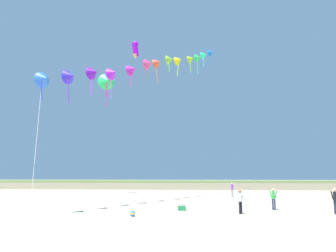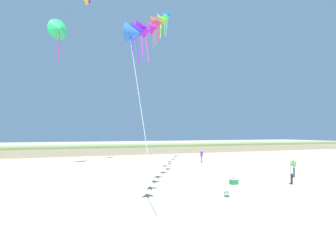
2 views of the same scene
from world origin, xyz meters
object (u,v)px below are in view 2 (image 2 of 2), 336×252
Objects in this scene: beach_cooler at (234,182)px; beach_ball at (227,194)px; person_near_left at (293,167)px; person_mid_center at (292,172)px; large_kite_low_lead at (59,29)px; person_far_left at (202,155)px.

beach_cooler is 4.53m from beach_ball.
person_mid_center is (-2.84, -2.60, 0.00)m from person_near_left.
beach_ball is (-2.96, -3.44, -0.03)m from beach_cooler.
large_kite_low_lead is at bearing 122.33° from beach_cooler.
large_kite_low_lead is 8.51× the size of beach_cooler.
person_far_left reaches higher than beach_cooler.
person_mid_center is at bearing -137.47° from person_near_left.
beach_ball is at bearing -155.93° from person_near_left.
person_mid_center is 4.42× the size of beach_ball.
beach_cooler is 1.59× the size of beach_ball.
person_far_left is (-1.32, 13.67, 0.05)m from person_near_left.
person_far_left is at bearing 84.66° from person_mid_center.
person_far_left reaches higher than person_near_left.
person_near_left is at bearing 7.75° from beach_cooler.
person_near_left is 1.00× the size of person_mid_center.
person_near_left is 0.95× the size of person_far_left.
person_mid_center is at bearing -95.34° from person_far_left.
person_mid_center is 0.95× the size of person_far_left.
beach_cooler is (-5.50, -14.60, -0.76)m from person_far_left.
person_far_left is at bearing 69.35° from beach_cooler.
person_near_left is 13.73m from person_far_left.
person_mid_center is 29.20m from large_kite_low_lead.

